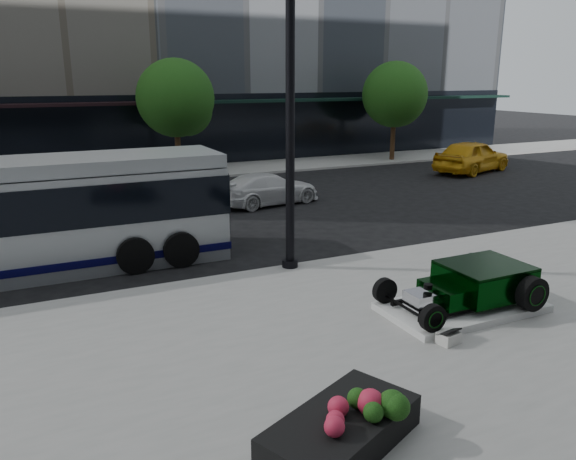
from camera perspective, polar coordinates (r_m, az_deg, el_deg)
name	(u,v)px	position (r m, az deg, el deg)	size (l,w,h in m)	color
ground	(260,248)	(16.70, -2.90, -1.87)	(120.00, 120.00, 0.00)	black
sidewalk_near	(560,454)	(8.86, 25.92, -19.76)	(70.00, 17.00, 0.12)	gray
sidewalk_far	(155,175)	(29.79, -13.33, 5.51)	(70.00, 4.00, 0.12)	gray
street_trees	(178,101)	(28.77, -11.10, 12.73)	(29.80, 3.80, 5.70)	black
display_plinth	(462,307)	(12.60, 17.25, -7.49)	(3.40, 1.80, 0.15)	silver
hot_rod	(476,283)	(12.64, 18.55, -5.08)	(3.22, 2.00, 0.81)	black
info_plaque	(448,337)	(11.05, 15.98, -10.40)	(0.45, 0.36, 0.31)	silver
lamppost	(290,132)	(13.99, 0.22, 9.90)	(0.42, 0.42, 7.55)	black
flower_planter	(341,428)	(7.99, 5.44, -19.40)	(2.56, 1.99, 0.74)	black
white_sedan	(268,189)	(22.37, -2.03, 4.21)	(1.74, 4.29, 1.25)	silver
yellow_taxi	(472,156)	(31.47, 18.19, 7.14)	(2.03, 5.05, 1.72)	gold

